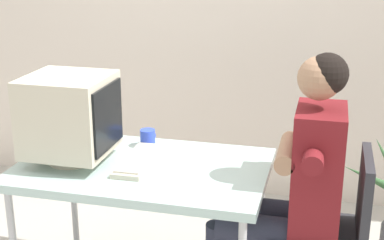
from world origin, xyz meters
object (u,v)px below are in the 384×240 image
object	(u,v)px
keyboard	(139,160)
person_seated	(291,182)
office_chair	(332,228)
crt_monitor	(70,115)
desk	(143,174)
desk_mug	(148,138)

from	to	relation	value
keyboard	person_seated	xyz separation A→B (m)	(0.74, 0.00, -0.04)
office_chair	crt_monitor	bearing A→B (deg)	-177.34
desk	desk_mug	bearing A→B (deg)	102.70
person_seated	crt_monitor	bearing A→B (deg)	-176.85
desk	desk_mug	size ratio (longest dim) A/B	13.48
desk_mug	keyboard	bearing A→B (deg)	-82.45
office_chair	person_seated	bearing A→B (deg)	-180.00
crt_monitor	office_chair	world-z (taller)	crt_monitor
crt_monitor	keyboard	world-z (taller)	crt_monitor
office_chair	person_seated	distance (m)	0.29
desk	crt_monitor	size ratio (longest dim) A/B	2.82
desk	person_seated	distance (m)	0.72
keyboard	office_chair	bearing A→B (deg)	0.14
office_chair	desk	bearing A→B (deg)	-178.63
crt_monitor	office_chair	bearing A→B (deg)	2.66
crt_monitor	desk_mug	bearing A→B (deg)	45.23
crt_monitor	office_chair	xyz separation A→B (m)	(1.27, 0.06, -0.47)
crt_monitor	office_chair	size ratio (longest dim) A/B	0.50
keyboard	desk_mug	distance (m)	0.24
keyboard	person_seated	distance (m)	0.75
crt_monitor	office_chair	distance (m)	1.36
desk	keyboard	xyz separation A→B (m)	(-0.03, 0.02, 0.07)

